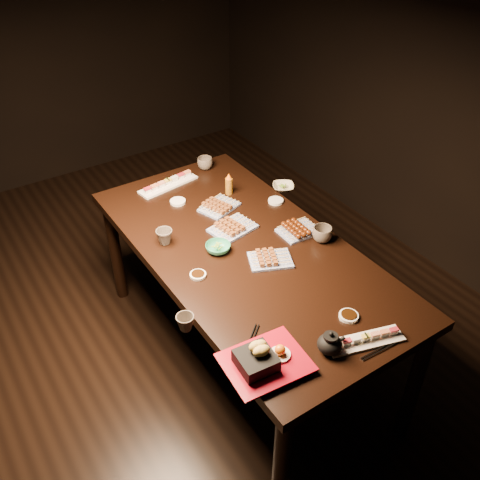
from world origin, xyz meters
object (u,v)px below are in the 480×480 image
object	(u,v)px
edamame_bowl_cream	(283,187)
condiment_bottle	(229,184)
dining_table	(245,304)
sushi_platter_far	(168,182)
tempura_tray	(266,356)
edamame_bowl_green	(218,248)
teacup_far_right	(205,163)
yakitori_plate_center	(233,225)
yakitori_plate_left	(219,204)
teacup_near_left	(185,323)
yakitori_plate_right	(270,257)
sushi_platter_near	(366,338)
teacup_far_left	(165,237)
teacup_mid_right	(322,234)
teapot	(330,342)

from	to	relation	value
edamame_bowl_cream	condiment_bottle	world-z (taller)	condiment_bottle
dining_table	sushi_platter_far	xyz separation A→B (m)	(-0.04, 0.75, 0.40)
sushi_platter_far	tempura_tray	xyz separation A→B (m)	(-0.31, -1.40, 0.04)
edamame_bowl_green	teacup_far_right	distance (m)	0.83
yakitori_plate_center	condiment_bottle	xyz separation A→B (m)	(0.18, 0.31, 0.04)
dining_table	edamame_bowl_green	size ratio (longest dim) A/B	14.63
yakitori_plate_left	teacup_near_left	world-z (taller)	teacup_near_left
dining_table	tempura_tray	distance (m)	0.86
yakitori_plate_right	teacup_far_right	distance (m)	0.97
sushi_platter_near	sushi_platter_far	size ratio (longest dim) A/B	0.88
condiment_bottle	teacup_near_left	bearing A→B (deg)	-132.06
edamame_bowl_green	teacup_far_left	bearing A→B (deg)	132.68
dining_table	condiment_bottle	size ratio (longest dim) A/B	13.93
yakitori_plate_left	teacup_far_right	distance (m)	0.45
sushi_platter_near	tempura_tray	size ratio (longest dim) A/B	1.00
yakitori_plate_center	condiment_bottle	distance (m)	0.36
teacup_mid_right	teacup_far_right	bearing A→B (deg)	96.73
teacup_far_right	teapot	bearing A→B (deg)	-102.41
teacup_far_right	yakitori_plate_left	bearing A→B (deg)	-110.69
sushi_platter_far	teapot	bearing A→B (deg)	78.94
condiment_bottle	dining_table	bearing A→B (deg)	-113.52
teacup_far_right	teacup_mid_right	bearing A→B (deg)	-83.27
edamame_bowl_cream	teacup_mid_right	size ratio (longest dim) A/B	1.21
yakitori_plate_center	yakitori_plate_left	world-z (taller)	yakitori_plate_center
yakitori_plate_left	teacup_near_left	bearing A→B (deg)	-148.79
sushi_platter_near	edamame_bowl_green	xyz separation A→B (m)	(-0.18, 0.83, -0.00)
sushi_platter_far	teacup_far_right	size ratio (longest dim) A/B	3.88
sushi_platter_near	edamame_bowl_green	size ratio (longest dim) A/B	2.59
sushi_platter_near	teacup_mid_right	size ratio (longest dim) A/B	3.17
teacup_near_left	edamame_bowl_green	bearing A→B (deg)	44.06
yakitori_plate_center	yakitori_plate_left	bearing A→B (deg)	66.75
teacup_near_left	condiment_bottle	xyz separation A→B (m)	(0.72, 0.79, 0.03)
edamame_bowl_cream	edamame_bowl_green	bearing A→B (deg)	-154.94
edamame_bowl_green	yakitori_plate_center	bearing A→B (deg)	35.70
sushi_platter_far	teacup_far_right	distance (m)	0.29
edamame_bowl_green	teacup_mid_right	distance (m)	0.52
teacup_mid_right	teapot	bearing A→B (deg)	-128.21
yakitori_plate_center	teapot	size ratio (longest dim) A/B	1.90
edamame_bowl_cream	teacup_far_left	world-z (taller)	teacup_far_left
tempura_tray	teapot	world-z (taller)	tempura_tray
dining_table	sushi_platter_near	size ratio (longest dim) A/B	5.65
condiment_bottle	teacup_far_left	bearing A→B (deg)	-156.98
teacup_mid_right	condiment_bottle	distance (m)	0.65
teacup_far_right	condiment_bottle	xyz separation A→B (m)	(-0.03, -0.32, 0.03)
yakitori_plate_right	teacup_far_right	xyz separation A→B (m)	(0.20, 0.95, 0.01)
teacup_far_left	sushi_platter_far	bearing A→B (deg)	61.10
sushi_platter_near	teacup_far_right	world-z (taller)	teacup_far_right
dining_table	condiment_bottle	world-z (taller)	condiment_bottle
teacup_near_left	sushi_platter_far	bearing A→B (deg)	66.26
sushi_platter_far	edamame_bowl_cream	size ratio (longest dim) A/B	2.98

